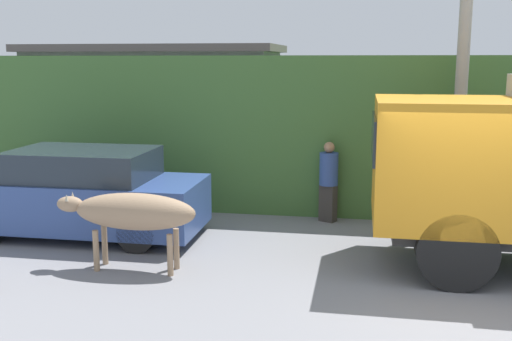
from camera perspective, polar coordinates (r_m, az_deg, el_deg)
The scene contains 7 objects.
ground_plane at distance 8.74m, azimuth 19.62°, elevation -11.52°, with size 60.00×60.00×0.00m, color gray.
hillside_embankment at distance 14.72m, azimuth 15.93°, elevation 4.07°, with size 32.00×5.26×3.27m.
building_backdrop at distance 14.24m, azimuth -9.41°, elevation 4.67°, with size 5.76×2.70×3.51m.
brown_cow at distance 9.28m, azimuth -11.69°, elevation -3.93°, with size 2.21×0.57×1.21m.
parked_suv at distance 11.37m, azimuth -16.45°, elevation -2.16°, with size 4.53×1.79×1.60m.
pedestrian_on_hill at distance 11.91m, azimuth 6.92°, elevation -0.78°, with size 0.50×0.50×1.60m.
utility_pole at distance 11.70m, azimuth 19.01°, elevation 8.40°, with size 0.90×0.23×5.51m.
Camera 1 is at (-1.49, -8.00, 3.19)m, focal length 42.00 mm.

